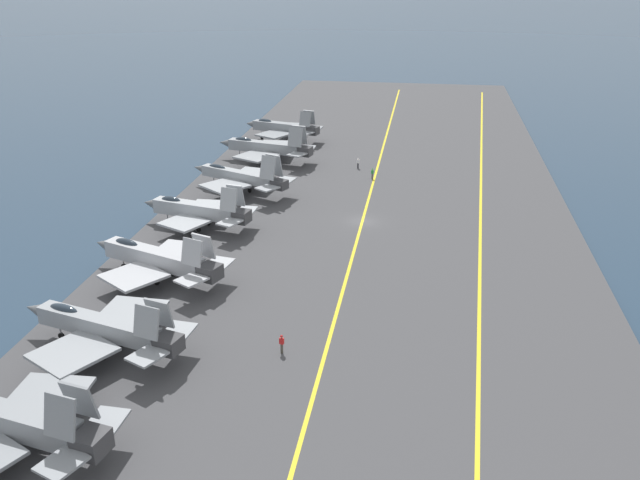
# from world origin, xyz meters

# --- Properties ---
(ground_plane) EXTENTS (2000.00, 2000.00, 0.00)m
(ground_plane) POSITION_xyz_m (0.00, 0.00, 0.00)
(ground_plane) COLOR #23384C
(carrier_deck) EXTENTS (216.72, 55.79, 0.40)m
(carrier_deck) POSITION_xyz_m (0.00, 0.00, 0.20)
(carrier_deck) COLOR #424244
(carrier_deck) RESTS_ON ground
(deck_stripe_foul_line) EXTENTS (194.69, 12.52, 0.01)m
(deck_stripe_foul_line) POSITION_xyz_m (0.00, -15.34, 0.40)
(deck_stripe_foul_line) COLOR yellow
(deck_stripe_foul_line) RESTS_ON carrier_deck
(deck_stripe_centerline) EXTENTS (195.05, 0.36, 0.01)m
(deck_stripe_centerline) POSITION_xyz_m (0.00, 0.00, 0.40)
(deck_stripe_centerline) COLOR yellow
(deck_stripe_centerline) RESTS_ON carrier_deck
(parked_jet_nearest) EXTENTS (13.79, 17.07, 6.31)m
(parked_jet_nearest) POSITION_xyz_m (-48.62, 20.21, 2.81)
(parked_jet_nearest) COLOR gray
(parked_jet_nearest) RESTS_ON carrier_deck
(parked_jet_second) EXTENTS (13.95, 17.00, 6.02)m
(parked_jet_second) POSITION_xyz_m (-35.53, 19.39, 2.83)
(parked_jet_second) COLOR gray
(parked_jet_second) RESTS_ON carrier_deck
(parked_jet_third) EXTENTS (13.55, 17.20, 6.08)m
(parked_jet_third) POSITION_xyz_m (-20.77, 20.26, 2.80)
(parked_jet_third) COLOR #A8AAAF
(parked_jet_third) RESTS_ON carrier_deck
(parked_jet_fourth) EXTENTS (11.85, 15.54, 6.25)m
(parked_jet_fourth) POSITION_xyz_m (-5.66, 20.79, 2.84)
(parked_jet_fourth) COLOR #9EA3A8
(parked_jet_fourth) RESTS_ON carrier_deck
(parked_jet_fifth) EXTENTS (13.23, 16.98, 6.68)m
(parked_jet_fifth) POSITION_xyz_m (8.55, 18.86, 3.03)
(parked_jet_fifth) COLOR #93999E
(parked_jet_fifth) RESTS_ON carrier_deck
(parked_jet_sixth) EXTENTS (14.29, 17.22, 6.72)m
(parked_jet_sixth) POSITION_xyz_m (25.27, 18.95, 3.04)
(parked_jet_sixth) COLOR gray
(parked_jet_sixth) RESTS_ON carrier_deck
(parked_jet_seventh) EXTENTS (13.04, 15.36, 6.27)m
(parked_jet_seventh) POSITION_xyz_m (39.52, 19.11, 3.11)
(parked_jet_seventh) COLOR gray
(parked_jet_seventh) RESTS_ON carrier_deck
(crew_green_vest) EXTENTS (0.26, 0.38, 1.75)m
(crew_green_vest) POSITION_xyz_m (18.73, 0.32, 1.36)
(crew_green_vest) COLOR #4C473D
(crew_green_vest) RESTS_ON carrier_deck
(crew_red_vest) EXTENTS (0.36, 0.44, 1.82)m
(crew_red_vest) POSITION_xyz_m (-33.40, 3.80, 1.40)
(crew_red_vest) COLOR #4C473D
(crew_red_vest) RESTS_ON carrier_deck
(crew_white_vest) EXTENTS (0.32, 0.42, 1.77)m
(crew_white_vest) POSITION_xyz_m (24.19, 3.17, 1.37)
(crew_white_vest) COLOR #232328
(crew_white_vest) RESTS_ON carrier_deck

